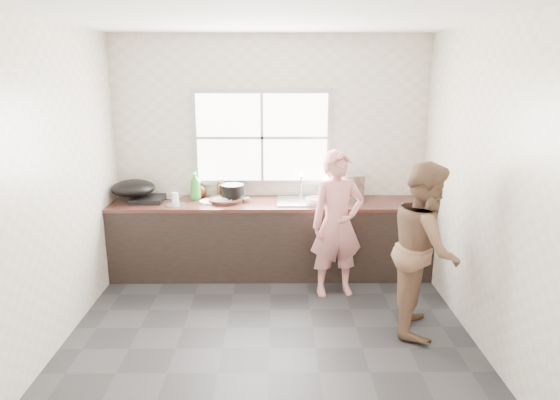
{
  "coord_description": "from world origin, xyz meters",
  "views": [
    {
      "loc": [
        0.06,
        -4.16,
        2.31
      ],
      "look_at": [
        0.1,
        0.65,
        1.05
      ],
      "focal_mm": 32.0,
      "sensor_mm": 36.0,
      "label": 1
    }
  ],
  "objects_px": {
    "burner": "(148,199)",
    "bowl_mince": "(223,201)",
    "person_side": "(425,248)",
    "plate_food": "(210,202)",
    "black_pot": "(232,193)",
    "bottle_brown_tall": "(222,188)",
    "glass_jar": "(175,198)",
    "bottle_brown_short": "(200,190)",
    "bowl_held": "(319,200)",
    "woman": "(337,229)",
    "bowl_crabs": "(316,202)",
    "bottle_green": "(195,186)",
    "dish_rack": "(344,187)",
    "wok": "(133,188)",
    "pot_lid_right": "(172,196)",
    "pot_lid_left": "(176,205)",
    "cutting_board": "(226,200)"
  },
  "relations": [
    {
      "from": "burner",
      "to": "bowl_mince",
      "type": "bearing_deg",
      "value": -6.35
    },
    {
      "from": "person_side",
      "to": "plate_food",
      "type": "xyz_separation_m",
      "value": [
        -2.07,
        1.27,
        0.09
      ]
    },
    {
      "from": "black_pot",
      "to": "bottle_brown_tall",
      "type": "height_order",
      "value": "bottle_brown_tall"
    },
    {
      "from": "glass_jar",
      "to": "plate_food",
      "type": "bearing_deg",
      "value": -0.44
    },
    {
      "from": "black_pot",
      "to": "bottle_brown_short",
      "type": "distance_m",
      "value": 0.43
    },
    {
      "from": "burner",
      "to": "bowl_held",
      "type": "bearing_deg",
      "value": -2.17
    },
    {
      "from": "woman",
      "to": "bowl_crabs",
      "type": "xyz_separation_m",
      "value": [
        -0.18,
        0.45,
        0.17
      ]
    },
    {
      "from": "bottle_green",
      "to": "bottle_brown_tall",
      "type": "distance_m",
      "value": 0.32
    },
    {
      "from": "bowl_crabs",
      "to": "bowl_held",
      "type": "bearing_deg",
      "value": 63.27
    },
    {
      "from": "bowl_held",
      "to": "dish_rack",
      "type": "distance_m",
      "value": 0.34
    },
    {
      "from": "plate_food",
      "to": "wok",
      "type": "height_order",
      "value": "wok"
    },
    {
      "from": "bowl_held",
      "to": "pot_lid_right",
      "type": "xyz_separation_m",
      "value": [
        -1.71,
        0.27,
        -0.02
      ]
    },
    {
      "from": "bowl_mince",
      "to": "dish_rack",
      "type": "xyz_separation_m",
      "value": [
        1.37,
        0.13,
        0.13
      ]
    },
    {
      "from": "bottle_brown_short",
      "to": "pot_lid_right",
      "type": "height_order",
      "value": "bottle_brown_short"
    },
    {
      "from": "wok",
      "to": "pot_lid_right",
      "type": "relative_size",
      "value": 1.74
    },
    {
      "from": "bowl_crabs",
      "to": "pot_lid_right",
      "type": "xyz_separation_m",
      "value": [
        -1.67,
        0.34,
        -0.02
      ]
    },
    {
      "from": "bottle_green",
      "to": "pot_lid_left",
      "type": "relative_size",
      "value": 1.43
    },
    {
      "from": "woman",
      "to": "pot_lid_right",
      "type": "distance_m",
      "value": 2.02
    },
    {
      "from": "bowl_held",
      "to": "bottle_brown_short",
      "type": "distance_m",
      "value": 1.4
    },
    {
      "from": "bottle_green",
      "to": "pot_lid_right",
      "type": "relative_size",
      "value": 1.15
    },
    {
      "from": "bowl_crabs",
      "to": "dish_rack",
      "type": "xyz_separation_m",
      "value": [
        0.33,
        0.17,
        0.12
      ]
    },
    {
      "from": "cutting_board",
      "to": "dish_rack",
      "type": "distance_m",
      "value": 1.35
    },
    {
      "from": "person_side",
      "to": "bowl_held",
      "type": "xyz_separation_m",
      "value": [
        -0.84,
        1.25,
        0.11
      ]
    },
    {
      "from": "cutting_board",
      "to": "bottle_green",
      "type": "relative_size",
      "value": 1.21
    },
    {
      "from": "black_pot",
      "to": "burner",
      "type": "distance_m",
      "value": 0.96
    },
    {
      "from": "bowl_held",
      "to": "dish_rack",
      "type": "bearing_deg",
      "value": 20.16
    },
    {
      "from": "woman",
      "to": "bottle_brown_short",
      "type": "xyz_separation_m",
      "value": [
        -1.52,
        0.78,
        0.23
      ]
    },
    {
      "from": "woman",
      "to": "bottle_brown_tall",
      "type": "bearing_deg",
      "value": 136.85
    },
    {
      "from": "bowl_held",
      "to": "bottle_brown_short",
      "type": "bearing_deg",
      "value": 168.92
    },
    {
      "from": "pot_lid_left",
      "to": "cutting_board",
      "type": "bearing_deg",
      "value": 14.33
    },
    {
      "from": "bowl_crabs",
      "to": "black_pot",
      "type": "distance_m",
      "value": 0.96
    },
    {
      "from": "woman",
      "to": "plate_food",
      "type": "xyz_separation_m",
      "value": [
        -1.38,
        0.54,
        0.15
      ]
    },
    {
      "from": "bottle_green",
      "to": "dish_rack",
      "type": "height_order",
      "value": "bottle_green"
    },
    {
      "from": "burner",
      "to": "pot_lid_right",
      "type": "relative_size",
      "value": 1.26
    },
    {
      "from": "glass_jar",
      "to": "bowl_mince",
      "type": "bearing_deg",
      "value": -5.04
    },
    {
      "from": "cutting_board",
      "to": "pot_lid_left",
      "type": "bearing_deg",
      "value": -165.67
    },
    {
      "from": "bottle_brown_short",
      "to": "plate_food",
      "type": "bearing_deg",
      "value": -60.25
    },
    {
      "from": "bowl_mince",
      "to": "glass_jar",
      "type": "bearing_deg",
      "value": 174.96
    },
    {
      "from": "person_side",
      "to": "dish_rack",
      "type": "bearing_deg",
      "value": 34.94
    },
    {
      "from": "plate_food",
      "to": "bottle_green",
      "type": "height_order",
      "value": "bottle_green"
    },
    {
      "from": "woman",
      "to": "bowl_crabs",
      "type": "bearing_deg",
      "value": 100.76
    },
    {
      "from": "cutting_board",
      "to": "pot_lid_left",
      "type": "xyz_separation_m",
      "value": [
        -0.54,
        -0.14,
        -0.01
      ]
    },
    {
      "from": "burner",
      "to": "bowl_crabs",
      "type": "bearing_deg",
      "value": -4.22
    },
    {
      "from": "black_pot",
      "to": "wok",
      "type": "relative_size",
      "value": 0.54
    },
    {
      "from": "bottle_brown_tall",
      "to": "glass_jar",
      "type": "relative_size",
      "value": 1.85
    },
    {
      "from": "plate_food",
      "to": "wok",
      "type": "xyz_separation_m",
      "value": [
        -0.87,
        0.06,
        0.14
      ]
    },
    {
      "from": "woman",
      "to": "pot_lid_left",
      "type": "bearing_deg",
      "value": 155.15
    },
    {
      "from": "cutting_board",
      "to": "wok",
      "type": "bearing_deg",
      "value": 177.63
    },
    {
      "from": "glass_jar",
      "to": "pot_lid_right",
      "type": "relative_size",
      "value": 0.4
    },
    {
      "from": "black_pot",
      "to": "pot_lid_right",
      "type": "relative_size",
      "value": 0.93
    }
  ]
}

